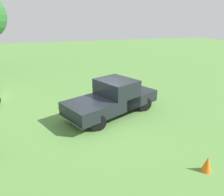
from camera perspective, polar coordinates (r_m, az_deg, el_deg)
The scene contains 3 objects.
ground_plane at distance 10.38m, azimuth -3.40°, elevation -5.52°, with size 80.00×80.00×0.00m, color #54843D.
pickup_truck at distance 10.47m, azimuth 0.52°, elevation 0.34°, with size 5.32×3.72×1.81m.
traffic_cone at distance 7.58m, azimuth 24.90°, elevation -16.27°, with size 0.32×0.32×0.55m, color orange.
Camera 1 is at (2.42, 8.98, 4.61)m, focal length 32.94 mm.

